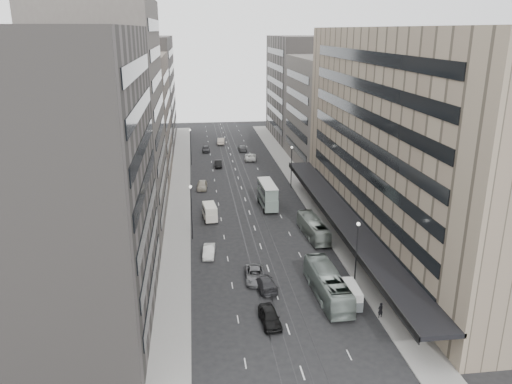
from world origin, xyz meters
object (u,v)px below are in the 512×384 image
bus_near (328,285)px  pedestrian (380,310)px  double_decker (268,194)px  vw_microbus (350,294)px  sedan_1 (209,251)px  bus_far (313,228)px  sedan_2 (255,275)px  sedan_0 (270,317)px  panel_van (210,212)px

bus_near → pedestrian: 6.80m
double_decker → vw_microbus: double_decker is taller
sedan_1 → bus_near: bearing=-38.8°
double_decker → pedestrian: bearing=-81.4°
bus_far → vw_microbus: 19.65m
sedan_2 → pedestrian: (12.26, -10.31, 0.29)m
sedan_0 → bus_far: bearing=61.7°
bus_near → panel_van: (-12.55, 26.35, -0.15)m
bus_far → sedan_2: size_ratio=1.92×
sedan_2 → pedestrian: size_ratio=3.03×
double_decker → vw_microbus: size_ratio=1.81×
bus_near → sedan_2: bearing=-35.8°
panel_van → sedan_2: bearing=-83.3°
bus_far → sedan_0: 24.39m
bus_far → sedan_0: size_ratio=2.12×
sedan_2 → sedan_0: bearing=-84.7°
bus_far → sedan_2: 16.20m
panel_van → pedestrian: size_ratio=2.57×
sedan_0 → sedan_2: 9.80m
double_decker → bus_far: bearing=-72.3°
panel_van → sedan_2: size_ratio=0.85×
sedan_0 → sedan_2: size_ratio=0.91×
vw_microbus → double_decker: bearing=99.5°
sedan_1 → sedan_2: (5.41, -7.66, 0.01)m
bus_near → bus_far: bus_near is taller
bus_near → sedan_0: bearing=29.6°
panel_van → sedan_1: (-0.66, -13.48, -0.77)m
vw_microbus → sedan_0: bearing=-162.6°
vw_microbus → sedan_1: size_ratio=1.04×
bus_far → double_decker: 14.56m
pedestrian → bus_near: bearing=-65.5°
bus_near → double_decker: double_decker is taller
bus_near → pedestrian: bus_near is taller
bus_far → double_decker: size_ratio=1.23×
double_decker → sedan_2: bearing=-103.8°
bus_near → sedan_1: 18.46m
sedan_0 → pedestrian: pedestrian is taller
vw_microbus → sedan_1: (-15.22, 14.85, -0.62)m
sedan_0 → sedan_1: size_ratio=1.10×
sedan_1 → sedan_2: 9.37m
sedan_2 → pedestrian: pedestrian is taller
double_decker → sedan_1: double_decker is taller
panel_van → sedan_0: size_ratio=0.94×
sedan_1 → sedan_2: bearing=-49.3°
sedan_0 → sedan_1: (-5.75, 17.44, -0.10)m
sedan_2 → vw_microbus: bearing=-33.0°
double_decker → sedan_0: bearing=-100.1°
vw_microbus → sedan_0: 9.84m
sedan_1 → panel_van: bearing=92.7°
sedan_1 → double_decker: bearing=64.9°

